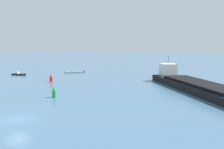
% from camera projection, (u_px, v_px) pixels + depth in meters
% --- Properties ---
extents(ground_plane, '(400.00, 400.00, 0.00)m').
position_uv_depth(ground_plane, '(18.00, 119.00, 28.88)').
color(ground_plane, '#3D607F').
extents(small_motorboat, '(4.35, 2.04, 0.91)m').
position_uv_depth(small_motorboat, '(19.00, 74.00, 69.16)').
color(small_motorboat, black).
rests_on(small_motorboat, ground).
extents(cargo_barge, '(24.32, 25.16, 5.89)m').
position_uv_depth(cargo_barge, '(194.00, 85.00, 47.22)').
color(cargo_barge, black).
rests_on(cargo_barge, ground).
extents(fishing_skiff, '(5.01, 5.59, 0.86)m').
position_uv_depth(fishing_skiff, '(75.00, 72.00, 74.93)').
color(fishing_skiff, slate).
rests_on(fishing_skiff, ground).
extents(channel_buoy_red, '(0.70, 0.70, 1.90)m').
position_uv_depth(channel_buoy_red, '(51.00, 78.00, 56.92)').
color(channel_buoy_red, red).
rests_on(channel_buoy_red, ground).
extents(channel_buoy_green, '(0.70, 0.70, 1.90)m').
position_uv_depth(channel_buoy_green, '(54.00, 93.00, 40.49)').
color(channel_buoy_green, green).
rests_on(channel_buoy_green, ground).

